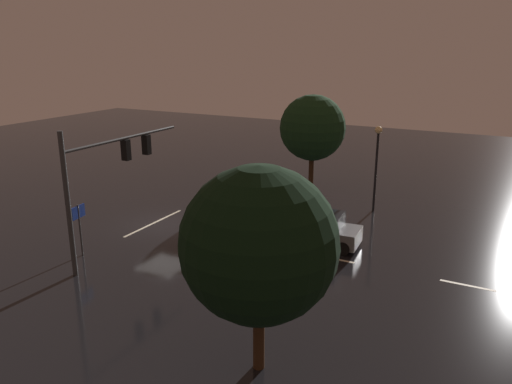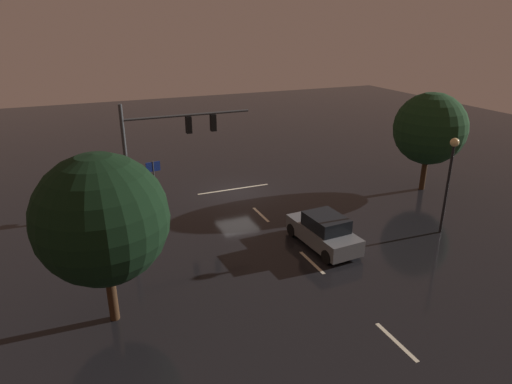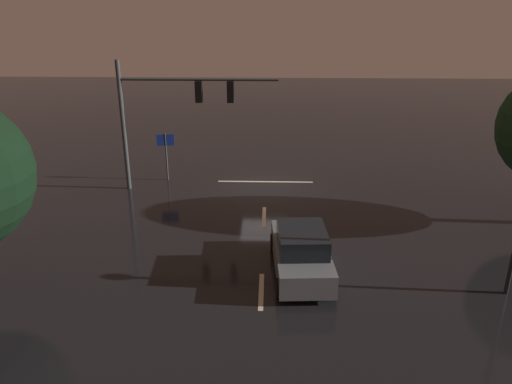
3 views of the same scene
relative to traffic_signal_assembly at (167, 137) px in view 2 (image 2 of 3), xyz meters
name	(u,v)px [view 2 (image 2 of 3)]	position (x,y,z in m)	size (l,w,h in m)	color
ground_plane	(237,192)	(-4.45, -0.60, -4.30)	(80.00, 80.00, 0.00)	black
traffic_signal_assembly	(167,137)	(0.00, 0.00, 0.00)	(7.61, 0.47, 6.37)	#383A3D
lane_dash_far	(261,215)	(-4.45, 3.40, -4.30)	(2.20, 0.16, 0.01)	beige
lane_dash_mid	(312,262)	(-4.45, 9.40, -4.30)	(2.20, 0.16, 0.01)	beige
lane_dash_near	(396,342)	(-4.45, 15.40, -4.30)	(2.20, 0.16, 0.01)	beige
stop_bar	(234,189)	(-4.45, -1.19, -4.30)	(5.00, 0.16, 0.01)	beige
car_approaching	(324,231)	(-5.80, 8.14, -3.50)	(2.12, 4.45, 1.70)	slate
street_lamp_left_kerb	(450,168)	(-12.38, 9.26, -0.69)	(0.44, 0.44, 5.17)	black
route_sign	(154,172)	(0.75, -1.33, -2.46)	(0.90, 0.19, 2.54)	#383A3D
tree_right_near	(102,219)	(4.54, 10.16, -0.16)	(4.72, 4.72, 6.51)	#382314
tree_left_far	(430,129)	(-16.14, 3.70, -0.17)	(4.62, 4.62, 6.45)	#382314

